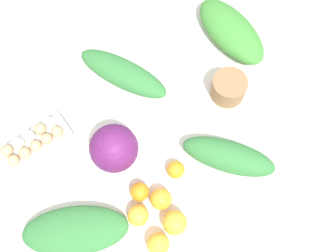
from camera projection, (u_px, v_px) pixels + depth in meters
name	position (u px, v px, depth m)	size (l,w,h in m)	color
ground_plane	(168.00, 176.00, 2.11)	(8.00, 8.00, 0.00)	#B2A899
dining_table	(168.00, 136.00, 1.50)	(1.38, 1.01, 0.74)	silver
cabbage_purple	(114.00, 148.00, 1.30)	(0.17, 0.17, 0.17)	#601E5B
egg_carton	(35.00, 144.00, 1.35)	(0.27, 0.14, 0.09)	#B7B7B2
paper_bag	(229.00, 88.00, 1.43)	(0.13, 0.13, 0.10)	olive
greens_bunch_dandelion	(123.00, 73.00, 1.45)	(0.38, 0.12, 0.08)	#337538
greens_bunch_kale	(231.00, 31.00, 1.52)	(0.36, 0.17, 0.10)	#3D8433
greens_bunch_beet_tops	(76.00, 230.00, 1.24)	(0.35, 0.16, 0.08)	#337538
greens_bunch_scallion	(228.00, 156.00, 1.32)	(0.34, 0.12, 0.10)	#337538
orange_0	(158.00, 244.00, 1.23)	(0.08, 0.08, 0.08)	#F9A833
orange_1	(140.00, 192.00, 1.29)	(0.07, 0.07, 0.07)	orange
orange_2	(176.00, 170.00, 1.32)	(0.06, 0.06, 0.06)	orange
orange_3	(161.00, 199.00, 1.28)	(0.08, 0.08, 0.08)	orange
orange_4	(175.00, 223.00, 1.25)	(0.08, 0.08, 0.08)	#F9A833
orange_5	(138.00, 215.00, 1.26)	(0.07, 0.07, 0.07)	#F9A833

